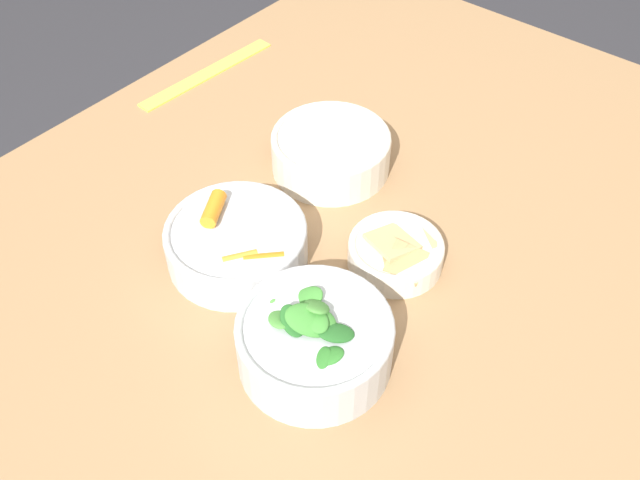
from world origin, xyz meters
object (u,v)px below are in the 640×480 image
at_px(bowl_beans_hotdog, 331,152).
at_px(bowl_cookies, 396,252).
at_px(bowl_carrots, 236,242).
at_px(bowl_greens, 315,340).
at_px(ruler, 208,74).

relative_size(bowl_beans_hotdog, bowl_cookies, 1.41).
xyz_separation_m(bowl_carrots, bowl_beans_hotdog, (0.22, 0.02, -0.00)).
xyz_separation_m(bowl_carrots, bowl_cookies, (0.12, -0.16, -0.01)).
bearing_deg(bowl_cookies, bowl_greens, -174.76).
distance_m(bowl_carrots, bowl_cookies, 0.20).
bearing_deg(bowl_beans_hotdog, bowl_carrots, -174.39).
bearing_deg(bowl_greens, bowl_cookies, 5.24).
bearing_deg(bowl_cookies, ruler, 73.24).
distance_m(bowl_carrots, bowl_greens, 0.19).
height_order(bowl_greens, ruler, bowl_greens).
height_order(bowl_cookies, ruler, bowl_cookies).
relative_size(bowl_greens, ruler, 0.64).
xyz_separation_m(bowl_beans_hotdog, bowl_cookies, (-0.10, -0.18, -0.01)).
bearing_deg(bowl_carrots, bowl_greens, -107.96).
bearing_deg(bowl_beans_hotdog, ruler, 80.05).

